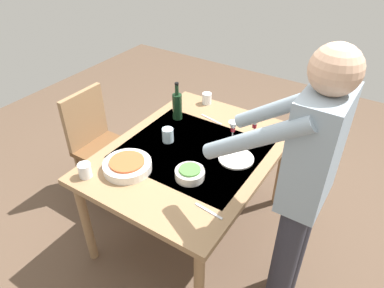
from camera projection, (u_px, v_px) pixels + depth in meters
name	position (u px, v px, depth m)	size (l,w,h in m)	color
ground_plane	(192.00, 226.00, 2.79)	(6.00, 6.00, 0.00)	brown
dining_table	(192.00, 159.00, 2.40)	(1.38, 1.03, 0.75)	#93704C
chair_near	(97.00, 139.00, 2.86)	(0.40, 0.40, 0.91)	brown
person_server	(303.00, 184.00, 1.77)	(0.42, 0.61, 1.69)	#2D2D38
wine_bottle	(177.00, 106.00, 2.63)	(0.07, 0.07, 0.30)	black
wine_glass_left	(255.00, 124.00, 2.43)	(0.07, 0.07, 0.15)	white
wine_glass_right	(233.00, 128.00, 2.39)	(0.07, 0.07, 0.15)	white
water_cup_near_left	(207.00, 98.00, 2.86)	(0.08, 0.08, 0.09)	silver
water_cup_near_right	(168.00, 135.00, 2.42)	(0.08, 0.08, 0.10)	silver
water_cup_far_left	(85.00, 170.00, 2.11)	(0.08, 0.08, 0.09)	silver
serving_bowl_pasta	(127.00, 165.00, 2.17)	(0.30, 0.30, 0.07)	white
side_bowl_salad	(190.00, 173.00, 2.11)	(0.18, 0.18, 0.07)	white
dinner_plate_near	(236.00, 158.00, 2.27)	(0.23, 0.23, 0.01)	white
table_knife	(211.00, 119.00, 2.67)	(0.01, 0.20, 0.01)	silver
table_fork	(209.00, 211.00, 1.90)	(0.01, 0.18, 0.01)	silver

